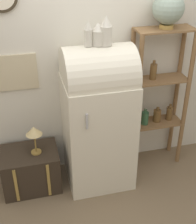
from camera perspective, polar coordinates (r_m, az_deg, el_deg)
ground_plane at (r=3.60m, az=0.98°, el=-14.00°), size 12.00×12.00×0.00m
wall_back at (r=3.36m, az=-1.55°, el=9.89°), size 7.00×0.09×2.70m
refrigerator at (r=3.29m, az=0.03°, el=-0.71°), size 0.71×0.67×1.59m
suitcase_trunk at (r=3.59m, az=-12.14°, el=-10.15°), size 0.61×0.47×0.46m
shelf_unit at (r=3.61m, az=10.93°, el=3.07°), size 0.64×0.29×1.66m
globe at (r=3.31m, az=12.74°, el=17.96°), size 0.32×0.32×0.36m
vase_left at (r=2.92m, az=-1.83°, el=14.02°), size 0.08×0.08×0.24m
vase_center at (r=2.95m, az=-0.07°, el=13.94°), size 0.12×0.12×0.21m
vase_right at (r=2.95m, az=1.48°, el=14.48°), size 0.12×0.12×0.27m
desk_lamp at (r=3.29m, az=-11.63°, el=-3.68°), size 0.17×0.17×0.32m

